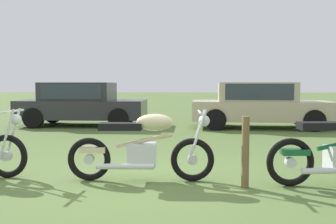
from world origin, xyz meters
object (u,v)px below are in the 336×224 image
motorcycle_cream (142,147)px  fence_post_wooden (245,152)px  car_charcoal (81,102)px  car_beige (258,103)px

motorcycle_cream → fence_post_wooden: bearing=-12.7°
motorcycle_cream → car_charcoal: bearing=110.6°
motorcycle_cream → car_charcoal: size_ratio=0.51×
motorcycle_cream → fence_post_wooden: motorcycle_cream is taller
car_charcoal → motorcycle_cream: bearing=-67.7°
motorcycle_cream → car_beige: bearing=65.6°
car_beige → fence_post_wooden: bearing=-98.7°
car_charcoal → car_beige: bearing=-3.5°
car_beige → fence_post_wooden: size_ratio=4.57×
car_charcoal → fence_post_wooden: bearing=-59.7°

